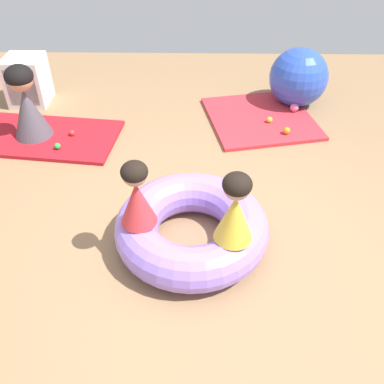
{
  "coord_description": "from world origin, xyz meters",
  "views": [
    {
      "loc": [
        -0.02,
        -2.33,
        2.42
      ],
      "look_at": [
        -0.07,
        0.2,
        0.35
      ],
      "focal_mm": 39.36,
      "sensor_mm": 36.0,
      "label": 1
    }
  ],
  "objects_px": {
    "child_in_yellow": "(235,208)",
    "play_ball_pink": "(294,107)",
    "adult_seated": "(26,103)",
    "play_ball_green": "(57,146)",
    "play_ball_red": "(72,133)",
    "storage_cube": "(27,81)",
    "exercise_ball_large": "(298,77)",
    "play_ball_orange": "(287,131)",
    "inflatable_cushion": "(192,227)",
    "play_ball_yellow": "(270,120)",
    "child_in_red": "(137,194)"
  },
  "relations": [
    {
      "from": "exercise_ball_large",
      "to": "storage_cube",
      "type": "distance_m",
      "value": 3.22
    },
    {
      "from": "adult_seated",
      "to": "play_ball_pink",
      "type": "xyz_separation_m",
      "value": [
        2.88,
        0.57,
        -0.33
      ]
    },
    {
      "from": "child_in_red",
      "to": "adult_seated",
      "type": "relative_size",
      "value": 0.66
    },
    {
      "from": "child_in_red",
      "to": "adult_seated",
      "type": "xyz_separation_m",
      "value": [
        -1.34,
        1.65,
        -0.17
      ]
    },
    {
      "from": "inflatable_cushion",
      "to": "child_in_yellow",
      "type": "xyz_separation_m",
      "value": [
        0.29,
        -0.26,
        0.43
      ]
    },
    {
      "from": "child_in_yellow",
      "to": "exercise_ball_large",
      "type": "xyz_separation_m",
      "value": [
        0.92,
        2.63,
        -0.25
      ]
    },
    {
      "from": "play_ball_red",
      "to": "play_ball_pink",
      "type": "xyz_separation_m",
      "value": [
        2.47,
        0.58,
        0.02
      ]
    },
    {
      "from": "adult_seated",
      "to": "play_ball_yellow",
      "type": "relative_size",
      "value": 11.9
    },
    {
      "from": "child_in_yellow",
      "to": "play_ball_yellow",
      "type": "xyz_separation_m",
      "value": [
        0.55,
        2.1,
        -0.52
      ]
    },
    {
      "from": "child_in_yellow",
      "to": "play_ball_pink",
      "type": "bearing_deg",
      "value": -40.08
    },
    {
      "from": "child_in_yellow",
      "to": "storage_cube",
      "type": "xyz_separation_m",
      "value": [
        -2.3,
        2.6,
        -0.31
      ]
    },
    {
      "from": "exercise_ball_large",
      "to": "play_ball_green",
      "type": "bearing_deg",
      "value": -157.0
    },
    {
      "from": "inflatable_cushion",
      "to": "adult_seated",
      "type": "distance_m",
      "value": 2.31
    },
    {
      "from": "play_ball_pink",
      "to": "inflatable_cushion",
      "type": "bearing_deg",
      "value": -118.92
    },
    {
      "from": "storage_cube",
      "to": "inflatable_cushion",
      "type": "bearing_deg",
      "value": -49.34
    },
    {
      "from": "adult_seated",
      "to": "storage_cube",
      "type": "height_order",
      "value": "adult_seated"
    },
    {
      "from": "child_in_yellow",
      "to": "play_ball_pink",
      "type": "height_order",
      "value": "child_in_yellow"
    },
    {
      "from": "play_ball_red",
      "to": "play_ball_pink",
      "type": "height_order",
      "value": "play_ball_pink"
    },
    {
      "from": "child_in_red",
      "to": "adult_seated",
      "type": "bearing_deg",
      "value": -133.09
    },
    {
      "from": "child_in_yellow",
      "to": "play_ball_orange",
      "type": "distance_m",
      "value": 2.05
    },
    {
      "from": "play_ball_green",
      "to": "play_ball_red",
      "type": "xyz_separation_m",
      "value": [
        0.09,
        0.26,
        -0.0
      ]
    },
    {
      "from": "play_ball_red",
      "to": "storage_cube",
      "type": "xyz_separation_m",
      "value": [
        -0.7,
        0.82,
        0.21
      ]
    },
    {
      "from": "inflatable_cushion",
      "to": "play_ball_orange",
      "type": "height_order",
      "value": "inflatable_cushion"
    },
    {
      "from": "exercise_ball_large",
      "to": "play_ball_orange",
      "type": "bearing_deg",
      "value": -106.03
    },
    {
      "from": "inflatable_cushion",
      "to": "child_in_red",
      "type": "relative_size",
      "value": 2.3
    },
    {
      "from": "play_ball_pink",
      "to": "play_ball_green",
      "type": "bearing_deg",
      "value": -161.75
    },
    {
      "from": "adult_seated",
      "to": "play_ball_pink",
      "type": "height_order",
      "value": "adult_seated"
    },
    {
      "from": "storage_cube",
      "to": "play_ball_orange",
      "type": "bearing_deg",
      "value": -13.92
    },
    {
      "from": "adult_seated",
      "to": "storage_cube",
      "type": "bearing_deg",
      "value": -77.08
    },
    {
      "from": "play_ball_orange",
      "to": "adult_seated",
      "type": "bearing_deg",
      "value": -178.64
    },
    {
      "from": "play_ball_red",
      "to": "play_ball_orange",
      "type": "bearing_deg",
      "value": 1.86
    },
    {
      "from": "play_ball_pink",
      "to": "play_ball_red",
      "type": "bearing_deg",
      "value": -166.77
    },
    {
      "from": "adult_seated",
      "to": "storage_cube",
      "type": "relative_size",
      "value": 1.38
    },
    {
      "from": "play_ball_yellow",
      "to": "storage_cube",
      "type": "height_order",
      "value": "storage_cube"
    },
    {
      "from": "adult_seated",
      "to": "inflatable_cushion",
      "type": "bearing_deg",
      "value": 131.55
    },
    {
      "from": "child_in_yellow",
      "to": "play_ball_pink",
      "type": "xyz_separation_m",
      "value": [
        0.87,
        2.36,
        -0.5
      ]
    },
    {
      "from": "adult_seated",
      "to": "child_in_red",
      "type": "bearing_deg",
      "value": 122.43
    },
    {
      "from": "play_ball_orange",
      "to": "exercise_ball_large",
      "type": "relative_size",
      "value": 0.11
    },
    {
      "from": "child_in_red",
      "to": "play_ball_pink",
      "type": "distance_m",
      "value": 2.74
    },
    {
      "from": "play_ball_red",
      "to": "exercise_ball_large",
      "type": "relative_size",
      "value": 0.09
    },
    {
      "from": "child_in_red",
      "to": "play_ball_red",
      "type": "height_order",
      "value": "child_in_red"
    },
    {
      "from": "play_ball_red",
      "to": "play_ball_yellow",
      "type": "relative_size",
      "value": 0.94
    },
    {
      "from": "adult_seated",
      "to": "play_ball_red",
      "type": "height_order",
      "value": "adult_seated"
    },
    {
      "from": "play_ball_red",
      "to": "storage_cube",
      "type": "height_order",
      "value": "storage_cube"
    },
    {
      "from": "inflatable_cushion",
      "to": "storage_cube",
      "type": "height_order",
      "value": "storage_cube"
    },
    {
      "from": "inflatable_cushion",
      "to": "play_ball_yellow",
      "type": "bearing_deg",
      "value": 65.44
    },
    {
      "from": "child_in_red",
      "to": "exercise_ball_large",
      "type": "distance_m",
      "value": 2.96
    },
    {
      "from": "inflatable_cushion",
      "to": "play_ball_pink",
      "type": "relative_size",
      "value": 11.75
    },
    {
      "from": "play_ball_green",
      "to": "play_ball_pink",
      "type": "distance_m",
      "value": 2.69
    },
    {
      "from": "child_in_yellow",
      "to": "adult_seated",
      "type": "bearing_deg",
      "value": 28.37
    }
  ]
}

